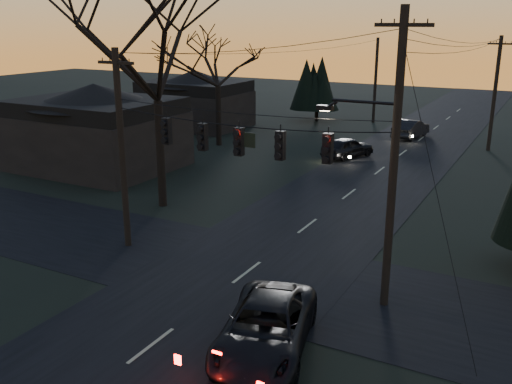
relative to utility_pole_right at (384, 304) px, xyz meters
The scene contains 15 objects.
main_road 11.41m from the utility_pole_right, 118.81° to the left, with size 8.00×120.00×0.02m, color black.
cross_road 5.50m from the utility_pole_right, behind, with size 60.00×7.00×0.02m, color black.
utility_pole_right is the anchor object (origin of this frame).
utility_pole_left 11.50m from the utility_pole_right, behind, with size 1.80×0.30×8.50m, color black, non-canonical shape.
utility_pole_far_r 28.00m from the utility_pole_right, 90.00° to the left, with size 1.80×0.30×8.50m, color black, non-canonical shape.
utility_pole_far_l 37.79m from the utility_pole_right, 107.72° to the left, with size 0.30×0.30×8.00m, color black, non-canonical shape.
span_signal_assembly 7.80m from the utility_pole_right, behind, with size 11.50×0.44×1.53m.
bare_tree_left 16.61m from the utility_pole_right, 158.72° to the left, with size 11.24×11.24×11.25m.
bare_tree_dist 28.38m from the utility_pole_right, 133.89° to the left, with size 6.89×6.89×9.31m.
evergreen_dist 38.47m from the utility_pole_right, 116.01° to the left, with size 3.75×3.75×6.09m.
house_left_near 24.78m from the utility_pole_right, 156.04° to the left, with size 10.00×8.00×5.60m.
house_left_far 36.51m from the utility_pole_right, 134.44° to the left, with size 9.00×7.00×5.20m.
suv_near 5.18m from the utility_pole_right, 116.69° to the right, with size 2.49×5.40×1.50m, color black.
sedan_oncoming_a 22.42m from the utility_pole_right, 112.85° to the left, with size 1.73×4.30×1.47m, color black.
sedan_oncoming_b 30.75m from the utility_pole_right, 102.10° to the left, with size 1.62×4.65×1.53m, color black.
Camera 1 is at (10.07, -7.95, 9.53)m, focal length 40.00 mm.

